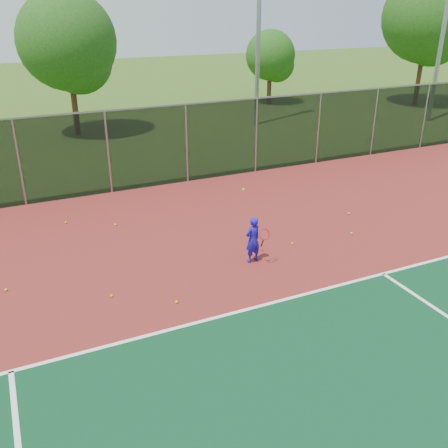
% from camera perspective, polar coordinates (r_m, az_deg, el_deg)
% --- Properties ---
extents(ground, '(120.00, 120.00, 0.00)m').
position_cam_1_polar(ground, '(10.66, 20.19, -15.03)').
color(ground, '#305117').
rests_on(ground, ground).
extents(court_apron, '(30.00, 20.00, 0.02)m').
position_cam_1_polar(court_apron, '(11.82, 13.52, -9.82)').
color(court_apron, maroon).
rests_on(court_apron, ground).
extents(fence_back, '(30.00, 0.06, 3.03)m').
position_cam_1_polar(fence_back, '(19.30, -4.30, 9.26)').
color(fence_back, black).
rests_on(fence_back, court_apron).
extents(tennis_player, '(0.59, 0.62, 2.11)m').
position_cam_1_polar(tennis_player, '(13.32, 3.32, -1.78)').
color(tennis_player, '#1A12B1').
rests_on(tennis_player, court_apron).
extents(practice_ball_0, '(0.07, 0.07, 0.07)m').
position_cam_1_polar(practice_ball_0, '(16.62, -17.63, 0.17)').
color(practice_ball_0, '#C8D118').
rests_on(practice_ball_0, court_apron).
extents(practice_ball_1, '(0.07, 0.07, 0.07)m').
position_cam_1_polar(practice_ball_1, '(16.05, -12.32, -0.08)').
color(practice_ball_1, '#C8D118').
rests_on(practice_ball_1, court_apron).
extents(practice_ball_2, '(0.07, 0.07, 0.07)m').
position_cam_1_polar(practice_ball_2, '(17.04, 14.07, 1.19)').
color(practice_ball_2, '#C8D118').
rests_on(practice_ball_2, court_apron).
extents(practice_ball_3, '(0.07, 0.07, 0.07)m').
position_cam_1_polar(practice_ball_3, '(13.34, -23.66, -6.90)').
color(practice_ball_3, '#C8D118').
rests_on(practice_ball_3, court_apron).
extents(practice_ball_4, '(0.07, 0.07, 0.07)m').
position_cam_1_polar(practice_ball_4, '(14.61, 7.81, -2.22)').
color(practice_ball_4, '#C8D118').
rests_on(practice_ball_4, court_apron).
extents(practice_ball_5, '(0.07, 0.07, 0.07)m').
position_cam_1_polar(practice_ball_5, '(12.30, -12.75, -8.01)').
color(practice_ball_5, '#C8D118').
rests_on(practice_ball_5, court_apron).
extents(practice_ball_6, '(0.07, 0.07, 0.07)m').
position_cam_1_polar(practice_ball_6, '(15.59, 14.37, -1.04)').
color(practice_ball_6, '#C8D118').
rests_on(practice_ball_6, court_apron).
extents(practice_ball_7, '(0.07, 0.07, 0.07)m').
position_cam_1_polar(practice_ball_7, '(11.84, -5.44, -8.85)').
color(practice_ball_7, '#C8D118').
rests_on(practice_ball_7, court_apron).
extents(tree_back_left, '(4.87, 4.87, 7.15)m').
position_cam_1_polar(tree_back_left, '(27.35, -17.21, 18.89)').
color(tree_back_left, '#3B2115').
rests_on(tree_back_left, ground).
extents(tree_back_mid, '(3.32, 3.32, 4.87)m').
position_cam_1_polar(tree_back_mid, '(35.50, 5.51, 18.40)').
color(tree_back_mid, '#3B2115').
rests_on(tree_back_mid, ground).
extents(tree_back_right, '(5.80, 5.80, 8.52)m').
position_cam_1_polar(tree_back_right, '(37.10, 22.42, 20.64)').
color(tree_back_right, '#3B2115').
rests_on(tree_back_right, ground).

